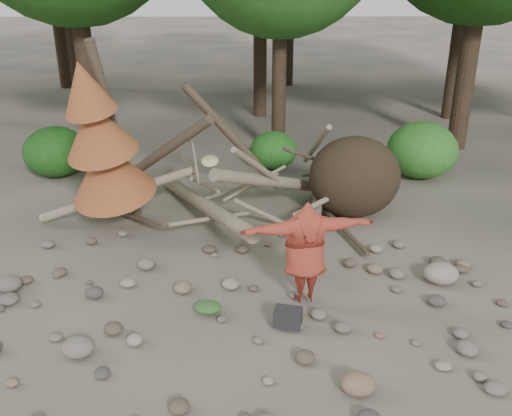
{
  "coord_description": "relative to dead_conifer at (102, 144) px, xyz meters",
  "views": [
    {
      "loc": [
        0.1,
        -8.51,
        5.73
      ],
      "look_at": [
        0.2,
        1.5,
        1.4
      ],
      "focal_mm": 40.0,
      "sensor_mm": 36.0,
      "label": 1
    }
  ],
  "objects": [
    {
      "name": "cloth_green",
      "position": [
        2.46,
        -3.35,
        -2.02
      ],
      "size": [
        0.47,
        0.39,
        0.17
      ],
      "primitive_type": "ellipsoid",
      "color": "#2D5A24",
      "rests_on": "ground"
    },
    {
      "name": "deadfall_pile",
      "position": [
        5.13,
        0.87,
        -1.16
      ],
      "size": [
        8.55,
        5.24,
        3.3
      ],
      "color": "#332619",
      "rests_on": "ground"
    },
    {
      "name": "frisbee_thrower",
      "position": [
        4.17,
        -3.0,
        -1.07
      ],
      "size": [
        3.08,
        1.26,
        2.55
      ],
      "color": "maroon",
      "rests_on": "ground"
    },
    {
      "name": "ground",
      "position": [
        3.12,
        -3.37,
        -2.11
      ],
      "size": [
        120.0,
        120.0,
        0.0
      ],
      "primitive_type": "plane",
      "color": "#514C44",
      "rests_on": "ground"
    },
    {
      "name": "backpack",
      "position": [
        3.84,
        -3.79,
        -1.96
      ],
      "size": [
        0.52,
        0.4,
        0.31
      ],
      "primitive_type": "cube",
      "rotation": [
        0.0,
        0.0,
        -0.23
      ],
      "color": "black",
      "rests_on": "ground"
    },
    {
      "name": "dead_conifer",
      "position": [
        0.0,
        0.0,
        0.0
      ],
      "size": [
        2.06,
        2.16,
        4.35
      ],
      "color": "#4C3F30",
      "rests_on": "ground"
    },
    {
      "name": "bush_left",
      "position": [
        -2.38,
        3.83,
        -1.39
      ],
      "size": [
        1.8,
        1.8,
        1.44
      ],
      "primitive_type": "ellipsoid",
      "color": "#1D5216",
      "rests_on": "ground"
    },
    {
      "name": "boulder_mid_left",
      "position": [
        -1.36,
        -2.54,
        -1.96
      ],
      "size": [
        0.51,
        0.46,
        0.31
      ],
      "primitive_type": "ellipsoid",
      "color": "#615951",
      "rests_on": "ground"
    },
    {
      "name": "bush_right",
      "position": [
        8.12,
        3.63,
        -1.31
      ],
      "size": [
        2.0,
        2.0,
        1.6
      ],
      "primitive_type": "ellipsoid",
      "color": "#327C26",
      "rests_on": "ground"
    },
    {
      "name": "boulder_front_right",
      "position": [
        4.75,
        -5.38,
        -1.96
      ],
      "size": [
        0.51,
        0.45,
        0.3
      ],
      "primitive_type": "ellipsoid",
      "color": "#7D604E",
      "rests_on": "ground"
    },
    {
      "name": "boulder_mid_right",
      "position": [
        6.89,
        -2.32,
        -1.91
      ],
      "size": [
        0.67,
        0.6,
        0.4
      ],
      "primitive_type": "ellipsoid",
      "color": "gray",
      "rests_on": "ground"
    },
    {
      "name": "bush_mid",
      "position": [
        3.92,
        4.43,
        -1.55
      ],
      "size": [
        1.4,
        1.4,
        1.12
      ],
      "primitive_type": "ellipsoid",
      "color": "#27681E",
      "rests_on": "ground"
    },
    {
      "name": "boulder_front_left",
      "position": [
        0.48,
        -4.49,
        -1.96
      ],
      "size": [
        0.52,
        0.47,
        0.31
      ],
      "primitive_type": "ellipsoid",
      "color": "slate",
      "rests_on": "ground"
    },
    {
      "name": "cloth_orange",
      "position": [
        3.97,
        -3.42,
        -2.06
      ],
      "size": [
        0.26,
        0.22,
        0.1
      ],
      "primitive_type": "ellipsoid",
      "color": "#BB6B20",
      "rests_on": "ground"
    }
  ]
}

